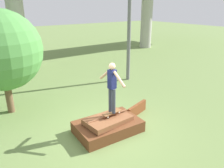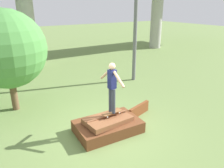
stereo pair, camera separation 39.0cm
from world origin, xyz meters
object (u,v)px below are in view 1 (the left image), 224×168
skateboard (112,113)px  skater (112,84)px  tree_behind_right (1,51)px  utility_pole (129,15)px

skateboard → skater: bearing=166.0°
skater → tree_behind_right: size_ratio=0.42×
skater → utility_pole: bearing=44.8°
skater → utility_pole: (3.99, 3.96, 1.87)m
skater → utility_pole: 5.93m
utility_pole → tree_behind_right: bearing=-176.4°
skater → tree_behind_right: (-2.50, 3.56, 0.80)m
tree_behind_right → skateboard: bearing=-54.9°
skater → tree_behind_right: bearing=125.1°
skater → utility_pole: size_ratio=0.25×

